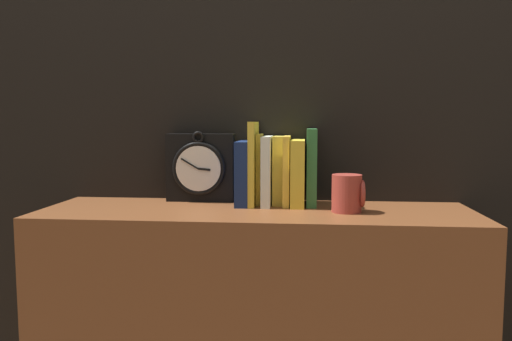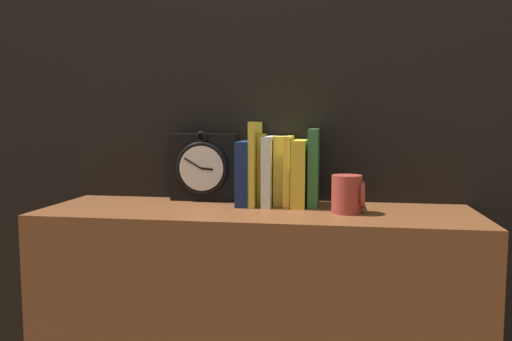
% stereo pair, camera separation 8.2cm
% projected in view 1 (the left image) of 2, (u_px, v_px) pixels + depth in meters
% --- Properties ---
extents(wall_back, '(6.00, 0.05, 2.60)m').
position_uv_depth(wall_back, '(262.00, 22.00, 1.47)').
color(wall_back, black).
rests_on(wall_back, ground_plane).
extents(clock, '(0.20, 0.07, 0.21)m').
position_uv_depth(clock, '(201.00, 167.00, 1.46)').
color(clock, black).
rests_on(clock, bookshelf).
extents(book_slot0_navy, '(0.04, 0.15, 0.18)m').
position_uv_depth(book_slot0_navy, '(244.00, 173.00, 1.41)').
color(book_slot0_navy, navy).
rests_on(book_slot0_navy, bookshelf).
extents(book_slot1_yellow, '(0.02, 0.15, 0.23)m').
position_uv_depth(book_slot1_yellow, '(253.00, 163.00, 1.40)').
color(book_slot1_yellow, gold).
rests_on(book_slot1_yellow, bookshelf).
extents(book_slot2_yellow, '(0.01, 0.11, 0.20)m').
position_uv_depth(book_slot2_yellow, '(259.00, 169.00, 1.42)').
color(book_slot2_yellow, yellow).
rests_on(book_slot2_yellow, bookshelf).
extents(book_slot3_white, '(0.03, 0.15, 0.19)m').
position_uv_depth(book_slot3_white, '(267.00, 171.00, 1.40)').
color(book_slot3_white, silver).
rests_on(book_slot3_white, bookshelf).
extents(book_slot4_yellow, '(0.03, 0.11, 0.19)m').
position_uv_depth(book_slot4_yellow, '(278.00, 170.00, 1.42)').
color(book_slot4_yellow, yellow).
rests_on(book_slot4_yellow, bookshelf).
extents(book_slot5_yellow, '(0.02, 0.14, 0.19)m').
position_uv_depth(book_slot5_yellow, '(287.00, 170.00, 1.40)').
color(book_slot5_yellow, yellow).
rests_on(book_slot5_yellow, bookshelf).
extents(book_slot6_yellow, '(0.04, 0.15, 0.18)m').
position_uv_depth(book_slot6_yellow, '(298.00, 173.00, 1.39)').
color(book_slot6_yellow, gold).
rests_on(book_slot6_yellow, bookshelf).
extents(book_slot7_green, '(0.03, 0.13, 0.21)m').
position_uv_depth(book_slot7_green, '(312.00, 167.00, 1.40)').
color(book_slot7_green, '#2D6D37').
rests_on(book_slot7_green, bookshelf).
extents(mug, '(0.08, 0.08, 0.10)m').
position_uv_depth(mug, '(348.00, 193.00, 1.29)').
color(mug, '#9E382D').
rests_on(mug, bookshelf).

